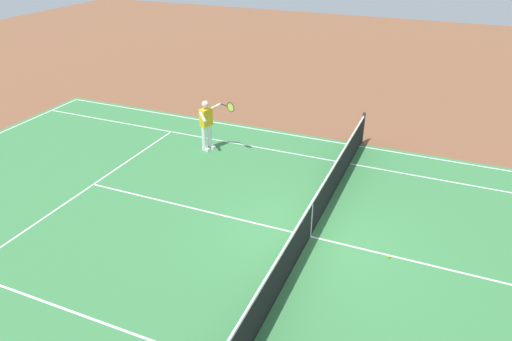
% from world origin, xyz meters
% --- Properties ---
extents(ground_plane, '(60.00, 60.00, 0.00)m').
position_xyz_m(ground_plane, '(0.00, 0.00, 0.00)').
color(ground_plane, brown).
extents(court_slab, '(24.20, 11.40, 0.00)m').
position_xyz_m(court_slab, '(0.00, 0.00, 0.00)').
color(court_slab, '#387A42').
rests_on(court_slab, ground_plane).
extents(court_line_markings, '(23.85, 11.05, 0.01)m').
position_xyz_m(court_line_markings, '(0.00, 0.00, 0.00)').
color(court_line_markings, white).
rests_on(court_line_markings, ground_plane).
extents(tennis_net, '(0.10, 11.70, 1.08)m').
position_xyz_m(tennis_net, '(0.00, 0.00, 0.49)').
color(tennis_net, '#2D2D33').
rests_on(tennis_net, ground_plane).
extents(tennis_player_near, '(1.18, 0.74, 1.70)m').
position_xyz_m(tennis_player_near, '(4.51, -3.37, 0.93)').
color(tennis_player_near, white).
rests_on(tennis_player_near, ground_plane).
extents(tennis_ball, '(0.07, 0.07, 0.07)m').
position_xyz_m(tennis_ball, '(-1.85, 0.08, 0.03)').
color(tennis_ball, '#CCE01E').
rests_on(tennis_ball, ground_plane).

